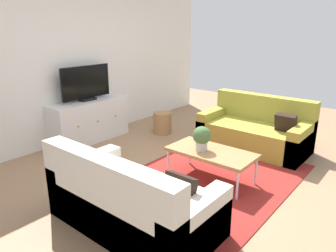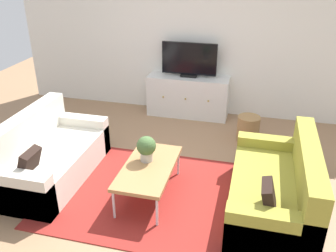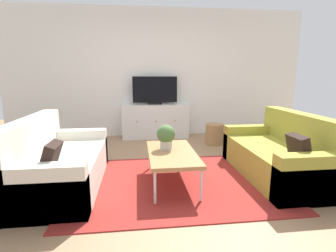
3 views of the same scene
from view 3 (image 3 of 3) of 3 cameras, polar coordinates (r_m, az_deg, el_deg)
The scene contains 10 objects.
ground_plane at distance 3.41m, azimuth 1.20°, elevation -11.47°, with size 10.00×10.00×0.00m, color #997251.
wall_back at distance 5.68m, azimuth -2.46°, elevation 11.61°, with size 6.40×0.12×2.70m, color silver.
area_rug at distance 3.27m, azimuth 1.58°, elevation -12.38°, with size 2.50×1.90×0.01m, color maroon.
couch_left_side at distance 3.33m, azimuth -24.05°, elevation -8.02°, with size 0.87×1.67×0.83m.
couch_right_side at distance 3.70m, azimuth 24.23°, elevation -6.15°, with size 0.87×1.67×0.83m.
coffee_table at distance 3.12m, azimuth 0.85°, elevation -6.28°, with size 0.56×1.09×0.41m.
potted_plant at distance 3.17m, azimuth -0.45°, elevation -2.20°, with size 0.23×0.23×0.31m.
tv_console at distance 5.48m, azimuth -2.85°, elevation 1.15°, with size 1.39×0.47×0.71m.
flat_screen_tv at distance 5.42m, azimuth -2.93°, elevation 7.89°, with size 0.93×0.16×0.58m.
wicker_basket at distance 5.01m, azimuth 10.28°, elevation -1.81°, with size 0.34×0.34×0.39m, color #9E7547.
Camera 3 is at (-0.45, -3.11, 1.32)m, focal length 27.37 mm.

